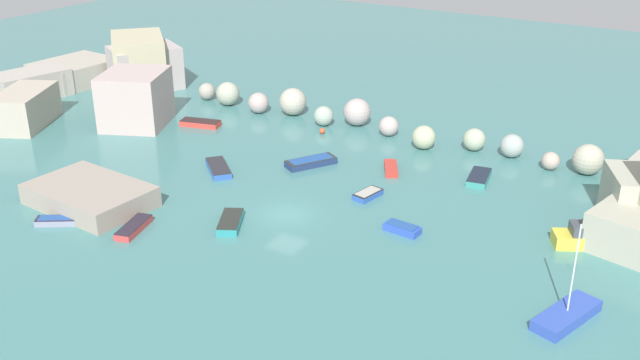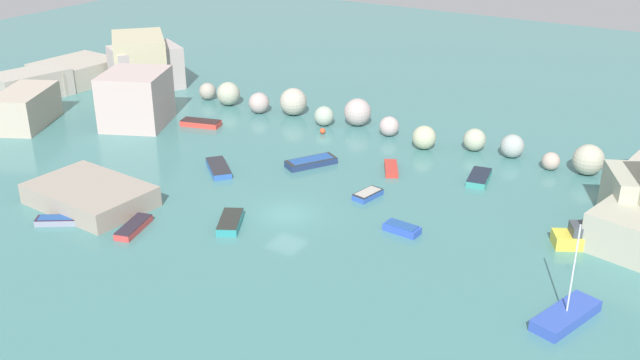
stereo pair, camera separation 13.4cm
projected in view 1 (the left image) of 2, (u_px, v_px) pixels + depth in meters
name	position (u px, v px, depth m)	size (l,w,h in m)	color
cove_water	(286.00, 215.00, 53.93)	(160.00, 160.00, 0.00)	#437B7A
cliff_headland_left	(108.00, 77.00, 79.69)	(24.43, 25.27, 5.81)	#B8AE8A
rock_breakwater	(365.00, 119.00, 70.24)	(42.50, 4.91, 2.79)	#9F978A
stone_dock	(90.00, 195.00, 55.14)	(9.09, 6.01, 1.59)	gray
channel_buoy	(322.00, 131.00, 69.74)	(0.56, 0.56, 0.56)	#E04C28
moored_boat_0	(200.00, 123.00, 71.76)	(4.13, 2.44, 0.58)	#D03D34
moored_boat_1	(402.00, 228.00, 51.30)	(2.65, 1.39, 0.59)	blue
moored_boat_2	(595.00, 238.00, 49.28)	(5.90, 4.24, 1.64)	yellow
moored_boat_3	(311.00, 162.00, 62.51)	(3.57, 4.58, 0.60)	navy
moored_boat_4	(368.00, 194.00, 56.59)	(1.64, 2.68, 0.49)	#2F56B3
moored_boat_5	(218.00, 168.00, 61.39)	(4.11, 3.86, 0.53)	#2E5AB1
moored_boat_6	(567.00, 315.00, 41.40)	(3.07, 5.11, 6.15)	#304EB5
moored_boat_7	(57.00, 221.00, 52.43)	(3.01, 2.48, 0.52)	gray
moored_boat_8	(134.00, 227.00, 51.50)	(2.10, 3.74, 0.52)	#C73E3D
moored_boat_9	(479.00, 177.00, 59.55)	(2.11, 3.71, 0.55)	teal
moored_boat_10	(230.00, 222.00, 52.17)	(2.94, 3.78, 0.60)	teal
moored_boat_11	(391.00, 168.00, 61.40)	(2.44, 3.26, 0.47)	red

